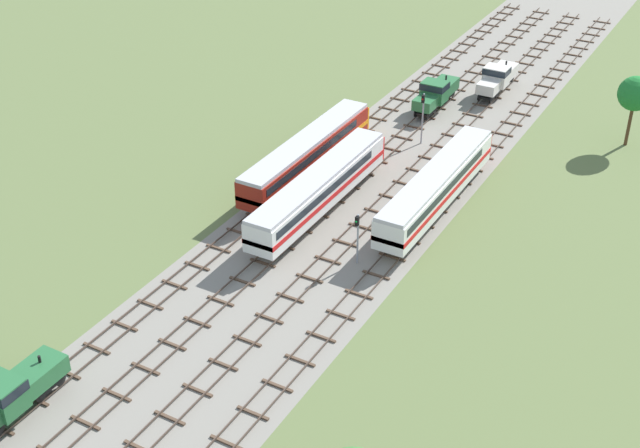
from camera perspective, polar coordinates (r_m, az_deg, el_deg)
ground_plane at (r=79.89m, az=2.44°, el=1.33°), size 480.00×480.00×0.00m
ballast_bed at (r=79.89m, az=2.44°, el=1.33°), size 17.26×176.00×0.01m
track_far_left at (r=83.38m, az=-1.30°, el=2.84°), size 2.40×126.00×0.29m
track_left at (r=81.48m, az=1.38°, el=2.10°), size 2.40×126.00×0.29m
track_centre_left at (r=79.78m, az=4.18°, el=1.34°), size 2.40×126.00×0.29m
track_centre at (r=78.29m, az=7.09°, el=0.53°), size 2.40×126.00×0.29m
shunter_loco_far_left_nearest at (r=59.66m, az=-19.68°, el=-10.40°), size 2.74×8.46×3.10m
diesel_railcar_left_near at (r=77.04m, az=-0.08°, el=2.36°), size 2.96×20.50×3.80m
diesel_railcar_far_left_mid at (r=83.22m, az=-0.87°, el=4.69°), size 2.96×20.50×3.80m
diesel_railcar_centre_midfar at (r=78.14m, az=7.59°, el=2.51°), size 2.96×20.50×3.80m
shunter_loco_left_far at (r=98.80m, az=7.55°, el=8.51°), size 2.74×8.46×3.10m
shunter_loco_centre_left_farther at (r=104.15m, az=11.48°, el=9.38°), size 2.74×8.46×3.10m
signal_post_nearest at (r=89.93m, az=6.71°, el=7.24°), size 0.28×0.47×5.53m
signal_post_near at (r=70.06m, az=2.46°, el=-0.55°), size 0.28×0.47×4.58m
lineside_tree_1 at (r=93.69m, az=19.88°, el=7.99°), size 3.54×3.54×7.45m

